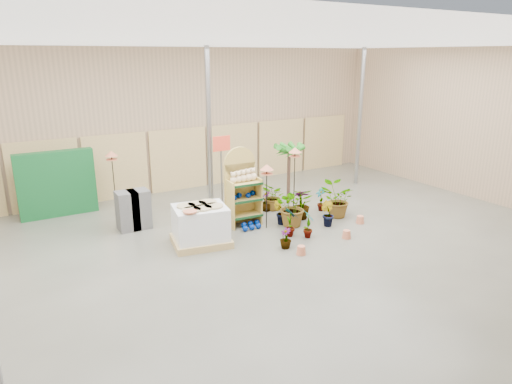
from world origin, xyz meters
TOP-DOWN VIEW (x-y plane):
  - room at (0.00, 0.91)m, footprint 15.20×12.10m
  - display_shelf at (0.22, 2.10)m, footprint 0.89×0.60m
  - teddy_bears at (0.25, 2.00)m, footprint 0.76×0.21m
  - gazing_balls_shelf at (0.22, 1.98)m, footprint 0.75×0.26m
  - gazing_balls_floor at (0.24, 1.65)m, footprint 0.63×0.39m
  - pallet_stack at (-1.27, 1.37)m, footprint 1.47×1.30m
  - charcoal_planters at (-2.33, 3.15)m, footprint 0.80×0.50m
  - trellis_stock at (-3.80, 5.20)m, footprint 2.00×0.30m
  - offer_sign at (0.10, 2.98)m, footprint 0.50×0.08m
  - bird_table_front at (0.59, 1.46)m, footprint 0.34×0.34m
  - bird_table_right at (1.69, 1.83)m, footprint 0.34×0.34m
  - bird_table_back at (-2.45, 4.43)m, footprint 0.34×0.34m
  - palm at (2.23, 2.87)m, footprint 0.70×0.70m
  - potted_plant_0 at (0.80, 0.69)m, footprint 0.29×0.41m
  - potted_plant_2 at (1.28, 1.26)m, footprint 1.19×1.13m
  - potted_plant_3 at (1.77, 1.59)m, footprint 0.58×0.58m
  - potted_plant_4 at (2.65, 1.84)m, footprint 0.33×0.42m
  - potted_plant_5 at (1.04, 1.51)m, footprint 0.43×0.39m
  - potted_plant_6 at (1.51, 2.55)m, footprint 0.63×0.73m
  - potted_plant_7 at (0.30, 0.17)m, footprint 0.28×0.28m
  - potted_plant_8 at (1.11, 0.40)m, footprint 0.42×0.45m
  - potted_plant_9 at (2.03, 0.81)m, footprint 0.33×0.39m
  - potted_plant_10 at (2.67, 1.21)m, footprint 1.16×1.16m
  - potted_plant_11 at (1.31, 2.62)m, footprint 0.42×0.42m

SIDE VIEW (x-z plane):
  - gazing_balls_floor at x=0.24m, z-range 0.00..0.15m
  - potted_plant_7 at x=0.30m, z-range 0.00..0.48m
  - potted_plant_11 at x=1.31m, z-range 0.00..0.59m
  - potted_plant_5 at x=1.04m, z-range 0.00..0.64m
  - potted_plant_9 at x=2.03m, z-range 0.00..0.65m
  - potted_plant_4 at x=2.65m, z-range 0.00..0.70m
  - potted_plant_8 at x=1.11m, z-range 0.00..0.71m
  - potted_plant_0 at x=0.80m, z-range 0.00..0.75m
  - potted_plant_6 at x=1.51m, z-range 0.00..0.80m
  - potted_plant_3 at x=1.77m, z-range 0.00..0.82m
  - pallet_stack at x=-1.27m, z-range -0.01..0.95m
  - potted_plant_10 at x=2.67m, z-range 0.00..0.98m
  - charcoal_planters at x=-2.33m, z-range 0.00..1.00m
  - potted_plant_2 at x=1.28m, z-range 0.00..1.05m
  - gazing_balls_shelf at x=0.22m, z-range 0.73..0.87m
  - trellis_stock at x=-3.80m, z-range 0.00..1.80m
  - display_shelf at x=0.22m, z-range -0.09..1.94m
  - teddy_bears at x=0.25m, z-range 1.12..1.45m
  - bird_table_front at x=0.59m, z-range 0.71..2.39m
  - offer_sign at x=0.10m, z-range 0.47..2.67m
  - palm at x=2.23m, z-range 0.68..2.59m
  - bird_table_back at x=-2.45m, z-range 0.77..2.59m
  - bird_table_right at x=1.69m, z-range 0.83..2.76m
  - room at x=0.00m, z-range -0.14..4.56m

